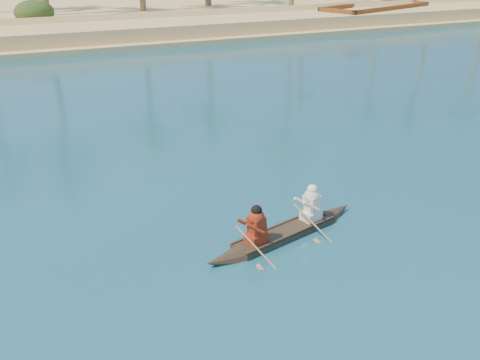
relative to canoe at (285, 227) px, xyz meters
name	(u,v)px	position (x,y,z in m)	size (l,w,h in m)	color
ground	(73,203)	(-4.30, 4.00, -0.24)	(160.00, 160.00, 0.00)	#0C394D
shrub_cluster	(6,22)	(-4.30, 35.50, 0.96)	(100.00, 6.00, 2.40)	#233C15
canoe	(285,227)	(0.00, 0.00, 0.00)	(4.58, 1.72, 1.26)	#382C1E
barge_right	(375,16)	(26.54, 31.00, 0.43)	(12.24, 7.27, 1.94)	brown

